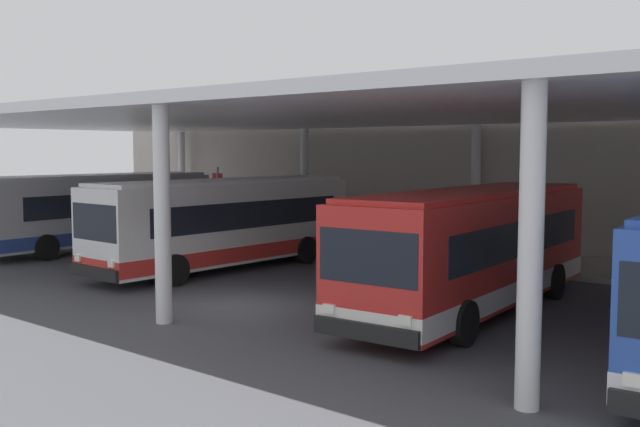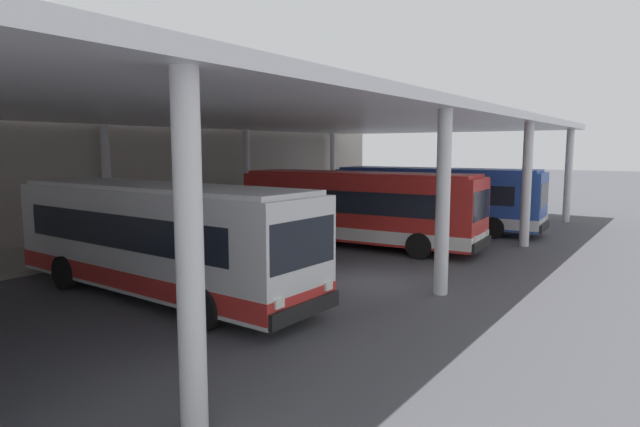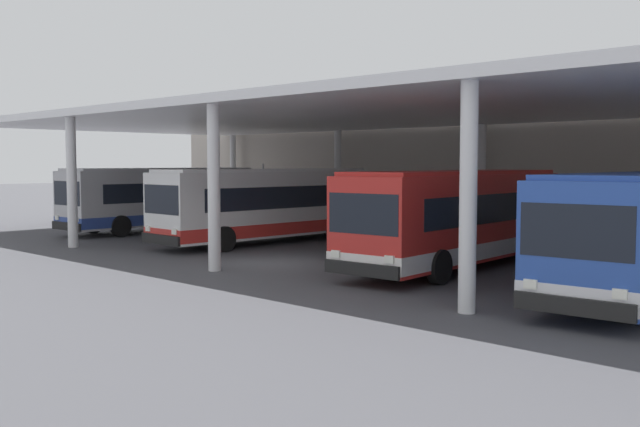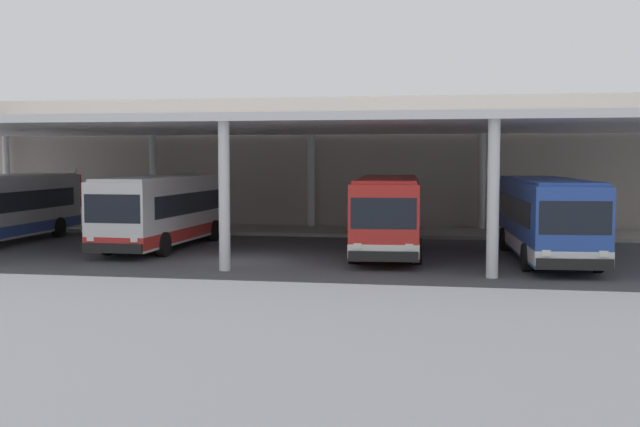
{
  "view_description": "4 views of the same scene",
  "coord_description": "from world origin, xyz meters",
  "views": [
    {
      "loc": [
        13.91,
        -13.44,
        4.17
      ],
      "look_at": [
        -1.62,
        5.43,
        2.05
      ],
      "focal_mm": 40.62,
      "sensor_mm": 36.0,
      "label": 1
    },
    {
      "loc": [
        -14.2,
        -8.18,
        4.15
      ],
      "look_at": [
        2.77,
        3.66,
        1.63
      ],
      "focal_mm": 29.85,
      "sensor_mm": 36.0,
      "label": 2
    },
    {
      "loc": [
        17.96,
        -16.49,
        3.41
      ],
      "look_at": [
        0.12,
        2.22,
        1.59
      ],
      "focal_mm": 40.18,
      "sensor_mm": 36.0,
      "label": 3
    },
    {
      "loc": [
        8.25,
        -28.86,
        4.02
      ],
      "look_at": [
        2.35,
        3.4,
        1.64
      ],
      "focal_mm": 43.83,
      "sensor_mm": 36.0,
      "label": 4
    }
  ],
  "objects": [
    {
      "name": "station_building_facade",
      "position": [
        0.0,
        15.0,
        3.68
      ],
      "size": [
        48.0,
        1.6,
        7.35
      ],
      "primitive_type": "cube",
      "color": "#ADA399",
      "rests_on": "ground"
    },
    {
      "name": "bus_second_bay",
      "position": [
        -4.73,
        3.98,
        1.66
      ],
      "size": [
        2.89,
        10.58,
        3.17
      ],
      "color": "white",
      "rests_on": "ground"
    },
    {
      "name": "canopy_shelter",
      "position": [
        0.0,
        5.5,
        5.29
      ],
      "size": [
        40.0,
        17.0,
        5.55
      ],
      "color": "silver",
      "rests_on": "ground"
    },
    {
      "name": "bus_nearest_bay",
      "position": [
        -12.81,
        4.21,
        1.66
      ],
      "size": [
        2.89,
        10.58,
        3.17
      ],
      "color": "#B7B7BC",
      "rests_on": "ground"
    },
    {
      "name": "ground_plane",
      "position": [
        0.0,
        0.0,
        0.0
      ],
      "size": [
        200.0,
        200.0,
        0.0
      ],
      "primitive_type": "plane",
      "color": "#47474C"
    },
    {
      "name": "bus_middle_bay",
      "position": [
        5.21,
        3.38,
        1.66
      ],
      "size": [
        3.21,
        10.67,
        3.17
      ],
      "color": "red",
      "rests_on": "ground"
    },
    {
      "name": "platform_kerb",
      "position": [
        0.0,
        11.75,
        0.09
      ],
      "size": [
        42.0,
        4.5,
        0.18
      ],
      "primitive_type": "cube",
      "color": "#A39E93",
      "rests_on": "ground"
    },
    {
      "name": "banner_sign",
      "position": [
        -12.72,
        10.94,
        1.98
      ],
      "size": [
        0.7,
        0.12,
        3.2
      ],
      "color": "#B2B2B7",
      "rests_on": "platform_kerb"
    }
  ]
}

